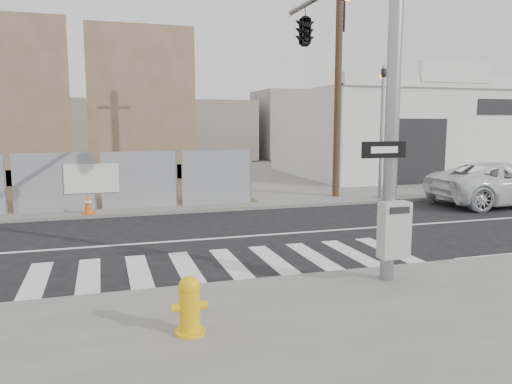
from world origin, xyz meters
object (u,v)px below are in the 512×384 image
object	(u,v)px
signal_pole	(329,50)
suv	(506,184)
auto_shop	(395,133)
traffic_cone_d	(88,205)
fire_hydrant	(190,305)

from	to	relation	value
signal_pole	suv	size ratio (longest dim) A/B	1.19
auto_shop	traffic_cone_d	size ratio (longest dim) A/B	18.79
auto_shop	suv	world-z (taller)	auto_shop
auto_shop	signal_pole	bearing A→B (deg)	-127.46
auto_shop	fire_hydrant	xyz separation A→B (m)	(-15.54, -19.14, -2.00)
traffic_cone_d	suv	bearing A→B (deg)	-7.42
auto_shop	suv	xyz separation A→B (m)	(-1.97, -10.72, -1.72)
fire_hydrant	traffic_cone_d	world-z (taller)	fire_hydrant
fire_hydrant	suv	distance (m)	15.97
signal_pole	traffic_cone_d	size ratio (longest dim) A/B	10.96
traffic_cone_d	signal_pole	bearing A→B (deg)	-48.04
signal_pole	traffic_cone_d	world-z (taller)	signal_pole
suv	traffic_cone_d	bearing A→B (deg)	85.27
signal_pole	fire_hydrant	bearing A→B (deg)	-134.38
signal_pole	fire_hydrant	distance (m)	7.16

